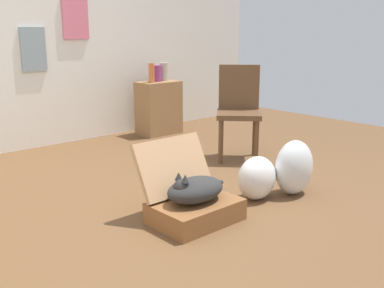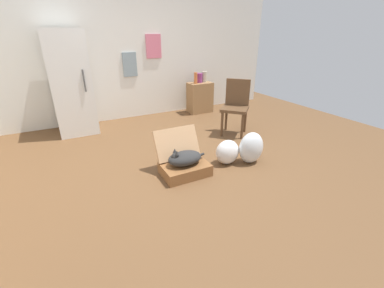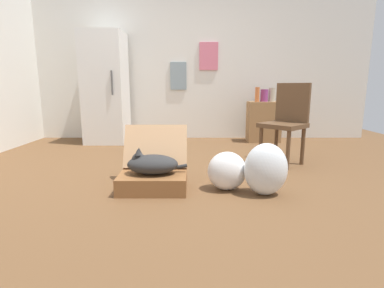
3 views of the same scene
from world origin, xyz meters
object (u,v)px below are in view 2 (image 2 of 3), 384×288
cat (184,158)px  refrigerator (71,84)px  suitcase_base (185,169)px  plastic_bag_clear (251,148)px  side_table (200,98)px  vase_round (199,78)px  plastic_bag_white (227,152)px  vase_tall (196,78)px  chair (236,105)px  vase_short (204,77)px

cat → refrigerator: bearing=114.2°
cat → refrigerator: 2.55m
suitcase_base → cat: cat is taller
refrigerator → plastic_bag_clear: bearing=-50.4°
side_table → vase_round: bearing=90.0°
plastic_bag_white → vase_tall: 2.45m
cat → vase_round: size_ratio=2.63×
vase_round → chair: 1.45m
chair → side_table: bearing=133.2°
suitcase_base → plastic_bag_white: plastic_bag_white is taller
cat → refrigerator: refrigerator is taller
vase_short → chair: size_ratio=0.24×
refrigerator → vase_round: size_ratio=8.73×
suitcase_base → vase_round: 2.86m
plastic_bag_white → refrigerator: size_ratio=0.20×
cat → vase_round: bearing=57.1°
vase_tall → vase_round: size_ratio=1.18×
plastic_bag_white → side_table: bearing=69.5°
plastic_bag_white → chair: bearing=49.3°
suitcase_base → refrigerator: bearing=114.3°
vase_tall → cat: bearing=-121.3°
cat → suitcase_base: bearing=-2.6°
plastic_bag_clear → refrigerator: refrigerator is taller
vase_round → suitcase_base: bearing=-122.7°
vase_round → chair: bearing=-93.3°
vase_round → refrigerator: bearing=-178.2°
chair → plastic_bag_white: bearing=-84.1°
vase_tall → chair: bearing=-88.1°
vase_short → vase_round: size_ratio=1.12×
chair → refrigerator: bearing=-162.4°
suitcase_base → vase_round: (1.50, 2.33, 0.67)m
vase_tall → chair: chair is taller
vase_round → chair: size_ratio=0.21×
plastic_bag_clear → side_table: side_table is taller
plastic_bag_white → refrigerator: 2.88m
refrigerator → side_table: (2.52, 0.05, -0.53)m
side_table → chair: size_ratio=0.70×
plastic_bag_clear → vase_tall: size_ratio=1.89×
refrigerator → plastic_bag_white: bearing=-53.6°
refrigerator → vase_tall: size_ratio=7.41×
cat → chair: (1.43, 0.91, 0.27)m
vase_tall → plastic_bag_clear: bearing=-100.2°
side_table → refrigerator: bearing=-178.9°
vase_round → vase_tall: bearing=-153.2°
plastic_bag_clear → side_table: (0.56, 2.42, 0.11)m
cat → plastic_bag_white: 0.65m
plastic_bag_white → side_table: (0.86, 2.30, 0.16)m
refrigerator → vase_round: refrigerator is taller
suitcase_base → chair: (1.42, 0.91, 0.43)m
chair → vase_tall: bearing=138.5°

